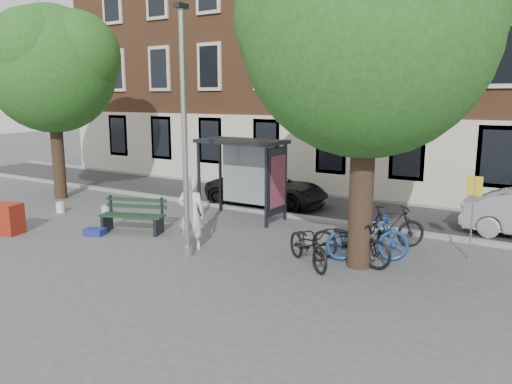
{
  "coord_description": "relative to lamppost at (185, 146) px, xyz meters",
  "views": [
    {
      "loc": [
        7.94,
        -9.41,
        3.97
      ],
      "look_at": [
        0.81,
        1.99,
        1.4
      ],
      "focal_mm": 35.0,
      "sensor_mm": 36.0,
      "label": 1
    }
  ],
  "objects": [
    {
      "name": "bus_shelter",
      "position": [
        -0.61,
        4.11,
        -0.87
      ],
      "size": [
        2.85,
        1.45,
        2.62
      ],
      "color": "#1E2328",
      "rests_on": "ground"
    },
    {
      "name": "notice_sign",
      "position": [
        6.13,
        3.5,
        -1.24
      ],
      "size": [
        0.36,
        0.04,
        2.08
      ],
      "rotation": [
        0.0,
        0.0,
        -0.01
      ],
      "color": "#9EA0A3",
      "rests_on": "ground"
    },
    {
      "name": "curb_far",
      "position": [
        0.0,
        9.0,
        -2.72
      ],
      "size": [
        40.0,
        0.25,
        0.12
      ],
      "primitive_type": "cube",
      "color": "gray",
      "rests_on": "ground"
    },
    {
      "name": "road",
      "position": [
        0.0,
        7.0,
        -2.78
      ],
      "size": [
        40.0,
        4.0,
        0.01
      ],
      "primitive_type": "cube",
      "color": "#28282B",
      "rests_on": "ground"
    },
    {
      "name": "painter",
      "position": [
        -0.25,
        0.49,
        -1.82
      ],
      "size": [
        0.83,
        0.73,
        1.92
      ],
      "primitive_type": "imported",
      "rotation": [
        0.0,
        0.0,
        3.61
      ],
      "color": "white",
      "rests_on": "ground"
    },
    {
      "name": "building_row",
      "position": [
        0.0,
        13.0,
        4.22
      ],
      "size": [
        30.0,
        8.0,
        14.0
      ],
      "primitive_type": "cube",
      "color": "brown",
      "rests_on": "ground"
    },
    {
      "name": "bucket_b",
      "position": [
        -6.62,
        -0.91,
        -2.6
      ],
      "size": [
        0.29,
        0.29,
        0.36
      ],
      "primitive_type": "cylinder",
      "rotation": [
        0.0,
        0.0,
        0.05
      ],
      "color": "white",
      "rests_on": "ground"
    },
    {
      "name": "bike_a",
      "position": [
        3.75,
        1.58,
        -2.23
      ],
      "size": [
        2.18,
        0.96,
        1.11
      ],
      "primitive_type": "imported",
      "rotation": [
        0.0,
        0.0,
        1.46
      ],
      "color": "black",
      "rests_on": "ground"
    },
    {
      "name": "bike_b",
      "position": [
        4.04,
        1.98,
        -2.17
      ],
      "size": [
        2.04,
        1.53,
        1.22
      ],
      "primitive_type": "imported",
      "rotation": [
        0.0,
        0.0,
        2.1
      ],
      "color": "navy",
      "rests_on": "ground"
    },
    {
      "name": "tree_left",
      "position": [
        -8.99,
        2.88,
        2.43
      ],
      "size": [
        5.18,
        4.86,
        7.4
      ],
      "color": "black",
      "rests_on": "ground"
    },
    {
      "name": "bench",
      "position": [
        -2.79,
        0.86,
        -2.33
      ],
      "size": [
        2.02,
        1.23,
        0.99
      ],
      "rotation": [
        0.0,
        0.0,
        0.35
      ],
      "color": "#1E2328",
      "rests_on": "ground"
    },
    {
      "name": "bike_c",
      "position": [
        2.95,
        0.91,
        -2.27
      ],
      "size": [
        1.96,
        1.74,
        1.03
      ],
      "primitive_type": "imported",
      "rotation": [
        0.0,
        0.0,
        0.9
      ],
      "color": "black",
      "rests_on": "ground"
    },
    {
      "name": "tree_right",
      "position": [
        4.01,
        1.38,
        2.83
      ],
      "size": [
        5.76,
        5.6,
        8.2
      ],
      "color": "black",
      "rests_on": "ground"
    },
    {
      "name": "ground",
      "position": [
        0.0,
        0.0,
        -2.78
      ],
      "size": [
        90.0,
        90.0,
        0.0
      ],
      "primitive_type": "plane",
      "color": "#4C4C4F",
      "rests_on": "ground"
    },
    {
      "name": "car_dark",
      "position": [
        -1.3,
        6.16,
        -2.16
      ],
      "size": [
        4.71,
        2.59,
        1.25
      ],
      "primitive_type": "imported",
      "rotation": [
        0.0,
        0.0,
        1.69
      ],
      "color": "black",
      "rests_on": "ground"
    },
    {
      "name": "lamppost",
      "position": [
        0.0,
        0.0,
        0.0
      ],
      "size": [
        0.28,
        0.35,
        6.11
      ],
      "color": "#9EA0A3",
      "rests_on": "ground"
    },
    {
      "name": "blue_crate",
      "position": [
        -3.5,
        0.02,
        -2.68
      ],
      "size": [
        0.65,
        0.55,
        0.2
      ],
      "primitive_type": "cube",
      "rotation": [
        0.0,
        0.0,
        0.31
      ],
      "color": "navy",
      "rests_on": "ground"
    },
    {
      "name": "curb_near",
      "position": [
        0.0,
        5.0,
        -2.72
      ],
      "size": [
        40.0,
        0.25,
        0.12
      ],
      "primitive_type": "cube",
      "color": "gray",
      "rests_on": "ground"
    },
    {
      "name": "red_stand",
      "position": [
        -5.86,
        -1.24,
        -2.33
      ],
      "size": [
        1.01,
        0.79,
        0.9
      ],
      "primitive_type": "cube",
      "rotation": [
        0.0,
        0.0,
        0.23
      ],
      "color": "maroon",
      "rests_on": "ground"
    },
    {
      "name": "bucket_c",
      "position": [
        -5.08,
        1.82,
        -2.6
      ],
      "size": [
        0.33,
        0.33,
        0.36
      ],
      "primitive_type": "cylinder",
      "rotation": [
        0.0,
        0.0,
        0.21
      ],
      "color": "silver",
      "rests_on": "ground"
    },
    {
      "name": "bucket_a",
      "position": [
        -6.85,
        1.35,
        -2.6
      ],
      "size": [
        0.34,
        0.34,
        0.36
      ],
      "primitive_type": "cylinder",
      "rotation": [
        0.0,
        0.0,
        0.25
      ],
      "color": "white",
      "rests_on": "ground"
    },
    {
      "name": "bike_d",
      "position": [
        4.14,
        3.36,
        -2.2
      ],
      "size": [
        1.87,
        1.59,
        1.16
      ],
      "primitive_type": "imported",
      "rotation": [
        0.0,
        0.0,
        2.21
      ],
      "color": "black",
      "rests_on": "ground"
    }
  ]
}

